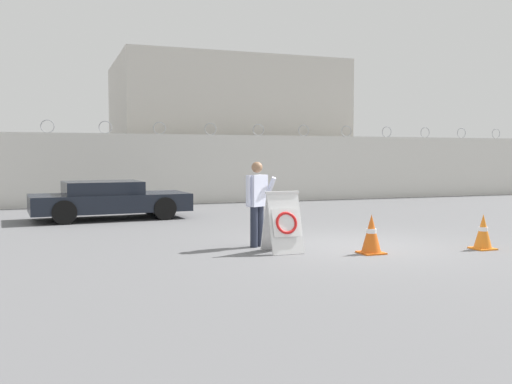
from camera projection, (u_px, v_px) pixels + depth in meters
name	position (u px, v px, depth m)	size (l,w,h in m)	color
ground_plane	(355.00, 246.00, 11.51)	(90.00, 90.00, 0.00)	slate
perimeter_wall	(211.00, 169.00, 21.91)	(36.00, 0.30, 3.08)	silver
building_block	(223.00, 130.00, 27.09)	(9.91, 7.31, 6.10)	beige
barricade_sign	(283.00, 222.00, 10.71)	(0.66, 0.73, 1.16)	white
security_guard	(257.00, 200.00, 11.33)	(0.67, 0.41, 1.70)	#232838
traffic_cone_near	(371.00, 234.00, 10.57)	(0.43, 0.43, 0.73)	orange
traffic_cone_mid	(483.00, 232.00, 11.06)	(0.40, 0.40, 0.69)	orange
parked_car_front_coupe	(109.00, 199.00, 16.37)	(4.52, 2.25, 1.09)	black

